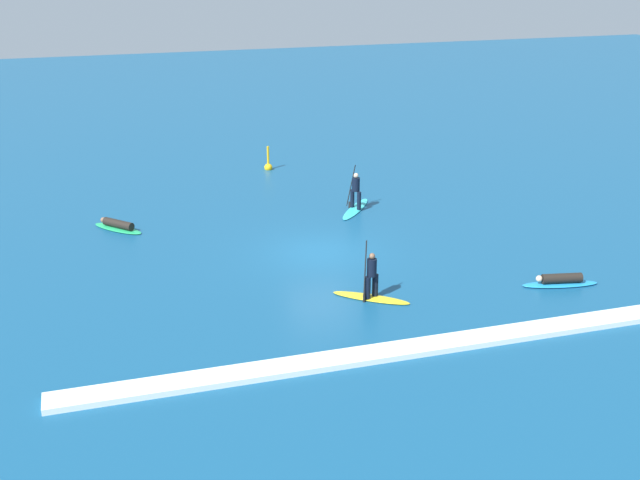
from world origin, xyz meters
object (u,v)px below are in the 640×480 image
object	(u,v)px
surfer_on_yellow_board	(371,285)
surfer_on_green_board	(118,226)
surfer_on_teal_board	(356,199)
surfer_on_blue_board	(560,281)
marker_buoy	(268,166)

from	to	relation	value
surfer_on_yellow_board	surfer_on_green_board	bearing A→B (deg)	-13.80
surfer_on_teal_board	surfer_on_blue_board	size ratio (longest dim) A/B	1.04
surfer_on_green_board	marker_buoy	xyz separation A→B (m)	(8.22, 7.22, 0.04)
surfer_on_teal_board	marker_buoy	xyz separation A→B (m)	(-2.18, 7.66, -0.29)
surfer_on_teal_board	surfer_on_green_board	world-z (taller)	surfer_on_teal_board
marker_buoy	surfer_on_green_board	bearing A→B (deg)	-138.73
surfer_on_green_board	surfer_on_blue_board	world-z (taller)	surfer_on_blue_board
surfer_on_yellow_board	surfer_on_blue_board	size ratio (longest dim) A/B	0.89
surfer_on_yellow_board	marker_buoy	xyz separation A→B (m)	(0.48, 16.83, -0.30)
surfer_on_teal_board	marker_buoy	world-z (taller)	surfer_on_teal_board
surfer_on_teal_board	surfer_on_blue_board	distance (m)	10.86
surfer_on_yellow_board	surfer_on_teal_board	bearing A→B (deg)	-68.80
surfer_on_green_board	surfer_on_blue_board	size ratio (longest dim) A/B	0.84
surfer_on_teal_board	surfer_on_blue_board	xyz separation A→B (m)	(4.11, -10.05, -0.33)
surfer_on_yellow_board	marker_buoy	world-z (taller)	surfer_on_yellow_board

